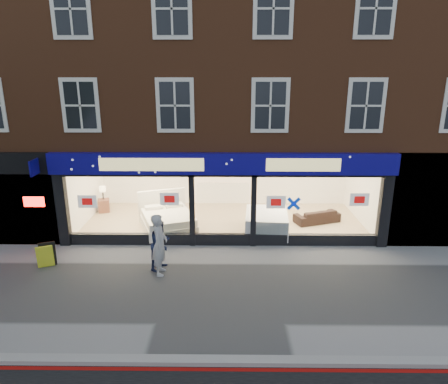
{
  "coord_description": "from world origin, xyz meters",
  "views": [
    {
      "loc": [
        0.18,
        -9.82,
        5.8
      ],
      "look_at": [
        0.05,
        2.5,
        2.1
      ],
      "focal_mm": 32.0,
      "sensor_mm": 36.0,
      "label": 1
    }
  ],
  "objects_px": {
    "pedestrian_blue": "(161,244)",
    "a_board": "(46,255)",
    "pedestrian_grey": "(160,244)",
    "sofa": "(317,216)",
    "display_bed": "(167,220)",
    "mattress_stack": "(266,222)"
  },
  "relations": [
    {
      "from": "pedestrian_blue",
      "to": "a_board",
      "type": "bearing_deg",
      "value": 117.03
    },
    {
      "from": "pedestrian_grey",
      "to": "pedestrian_blue",
      "type": "distance_m",
      "value": 0.35
    },
    {
      "from": "sofa",
      "to": "pedestrian_blue",
      "type": "height_order",
      "value": "pedestrian_blue"
    },
    {
      "from": "pedestrian_blue",
      "to": "pedestrian_grey",
      "type": "bearing_deg",
      "value": -147.69
    },
    {
      "from": "sofa",
      "to": "pedestrian_blue",
      "type": "distance_m",
      "value": 6.73
    },
    {
      "from": "display_bed",
      "to": "a_board",
      "type": "xyz_separation_m",
      "value": [
        -3.32,
        -2.97,
        -0.07
      ]
    },
    {
      "from": "sofa",
      "to": "a_board",
      "type": "distance_m",
      "value": 9.85
    },
    {
      "from": "pedestrian_grey",
      "to": "pedestrian_blue",
      "type": "xyz_separation_m",
      "value": [
        -0.02,
        0.32,
        -0.14
      ]
    },
    {
      "from": "mattress_stack",
      "to": "a_board",
      "type": "bearing_deg",
      "value": -159.43
    },
    {
      "from": "mattress_stack",
      "to": "pedestrian_grey",
      "type": "xyz_separation_m",
      "value": [
        -3.43,
        -3.03,
        0.46
      ]
    },
    {
      "from": "display_bed",
      "to": "pedestrian_blue",
      "type": "height_order",
      "value": "pedestrian_blue"
    },
    {
      "from": "display_bed",
      "to": "pedestrian_grey",
      "type": "distance_m",
      "value": 3.41
    },
    {
      "from": "sofa",
      "to": "display_bed",
      "type": "bearing_deg",
      "value": -12.52
    },
    {
      "from": "mattress_stack",
      "to": "pedestrian_grey",
      "type": "height_order",
      "value": "pedestrian_grey"
    },
    {
      "from": "pedestrian_grey",
      "to": "display_bed",
      "type": "bearing_deg",
      "value": 4.41
    },
    {
      "from": "mattress_stack",
      "to": "a_board",
      "type": "height_order",
      "value": "mattress_stack"
    },
    {
      "from": "mattress_stack",
      "to": "a_board",
      "type": "distance_m",
      "value": 7.51
    },
    {
      "from": "mattress_stack",
      "to": "pedestrian_blue",
      "type": "bearing_deg",
      "value": -141.94
    },
    {
      "from": "display_bed",
      "to": "a_board",
      "type": "height_order",
      "value": "display_bed"
    },
    {
      "from": "a_board",
      "to": "pedestrian_blue",
      "type": "bearing_deg",
      "value": -22.88
    },
    {
      "from": "pedestrian_blue",
      "to": "display_bed",
      "type": "bearing_deg",
      "value": 32.97
    },
    {
      "from": "pedestrian_grey",
      "to": "sofa",
      "type": "bearing_deg",
      "value": -53.95
    }
  ]
}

